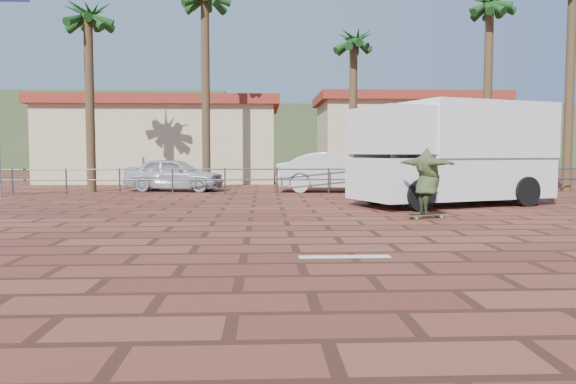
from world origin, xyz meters
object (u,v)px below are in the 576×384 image
object	(u,v)px
skateboarder	(427,181)
campervan	(453,151)
car_white	(337,172)
longboard	(427,215)
car_silver	(174,174)

from	to	relation	value
skateboarder	campervan	world-z (taller)	campervan
car_white	skateboarder	bearing A→B (deg)	-167.57
longboard	car_white	world-z (taller)	car_white
campervan	car_white	world-z (taller)	campervan
skateboarder	car_white	bearing A→B (deg)	-17.80
skateboarder	car_white	size ratio (longest dim) A/B	0.40
skateboarder	car_silver	bearing A→B (deg)	13.41
skateboarder	campervan	size ratio (longest dim) A/B	0.30
skateboarder	car_silver	distance (m)	12.69
skateboarder	campervan	distance (m)	3.92
skateboarder	car_silver	size ratio (longest dim) A/B	0.48
longboard	campervan	size ratio (longest dim) A/B	0.17
longboard	campervan	distance (m)	4.15
campervan	longboard	bearing A→B (deg)	-137.62
car_silver	car_white	distance (m)	6.75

